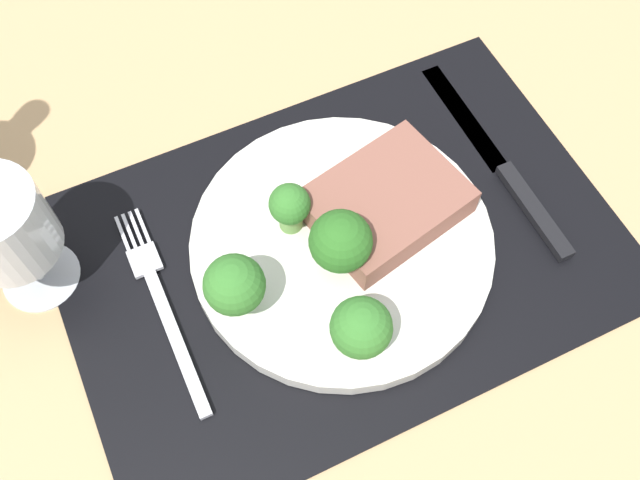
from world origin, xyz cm
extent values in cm
cube|color=tan|center=(0.00, 0.00, -1.50)|extent=(140.00, 110.00, 3.00)
cube|color=black|center=(0.00, 0.00, 0.15)|extent=(45.76, 31.22, 0.30)
cylinder|color=silver|center=(0.00, 0.00, 1.10)|extent=(24.93, 24.93, 1.60)
cube|color=#8C5647|center=(4.38, 0.90, 3.32)|extent=(13.69, 11.64, 2.83)
cylinder|color=#6B994C|center=(-2.75, -8.58, 2.56)|extent=(1.87, 1.87, 1.32)
sphere|color=#387A2D|center=(-2.75, -8.58, 5.18)|extent=(4.61, 4.61, 4.61)
cylinder|color=#6B994C|center=(-3.18, 3.05, 2.80)|extent=(1.93, 1.93, 1.80)
sphere|color=#387A2D|center=(-3.18, 3.05, 5.13)|extent=(3.36, 3.36, 3.36)
cylinder|color=#5B8942|center=(-9.78, -1.96, 2.95)|extent=(1.24, 1.24, 2.09)
sphere|color=#387A2D|center=(-9.78, -1.96, 5.96)|extent=(4.64, 4.64, 4.64)
cylinder|color=#6B994C|center=(-1.19, -1.97, 2.83)|extent=(1.29, 1.29, 1.86)
sphere|color=#2D6B23|center=(-1.19, -1.97, 5.84)|extent=(4.90, 4.90, 4.90)
cube|color=silver|center=(-15.23, -2.00, 0.55)|extent=(1.00, 13.00, 0.50)
cube|color=silver|center=(-15.23, 5.80, 0.55)|extent=(2.40, 2.60, 0.40)
cube|color=silver|center=(-16.13, 8.90, 0.55)|extent=(0.30, 3.60, 0.35)
cube|color=silver|center=(-15.53, 8.90, 0.55)|extent=(0.30, 3.60, 0.35)
cube|color=silver|center=(-14.93, 8.90, 0.55)|extent=(0.30, 3.60, 0.35)
cube|color=silver|center=(-14.33, 8.90, 0.55)|extent=(0.30, 3.60, 0.35)
cube|color=black|center=(16.40, -3.90, 0.70)|extent=(1.40, 10.00, 0.80)
cube|color=silver|center=(16.40, 7.60, 0.45)|extent=(1.80, 13.00, 0.30)
cylinder|color=silver|center=(-23.38, 8.20, 0.20)|extent=(6.33, 6.33, 0.40)
cylinder|color=silver|center=(-23.38, 8.20, 3.06)|extent=(0.80, 0.80, 5.32)
cylinder|color=silver|center=(-23.38, 8.20, 8.82)|extent=(7.21, 7.21, 6.21)
cylinder|color=#560C19|center=(-23.38, 8.20, 6.99)|extent=(6.35, 6.35, 2.54)
camera|label=1|loc=(-13.28, -24.01, 52.90)|focal=39.88mm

